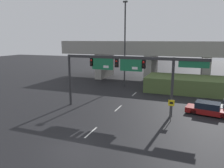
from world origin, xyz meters
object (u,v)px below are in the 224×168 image
(speed_limit_sign, at_px, (171,107))
(parked_sedan_near_right, at_px, (209,109))
(highway_light_pole_near, at_px, (125,43))
(signal_gantry, at_px, (126,67))

(speed_limit_sign, bearing_deg, parked_sedan_near_right, 44.41)
(speed_limit_sign, xyz_separation_m, highway_light_pole_near, (-9.31, 14.28, 5.94))
(signal_gantry, height_order, speed_limit_sign, signal_gantry)
(parked_sedan_near_right, bearing_deg, speed_limit_sign, -126.06)
(highway_light_pole_near, bearing_deg, speed_limit_sign, -56.90)
(signal_gantry, relative_size, highway_light_pole_near, 1.12)
(speed_limit_sign, relative_size, parked_sedan_near_right, 0.46)
(speed_limit_sign, distance_m, highway_light_pole_near, 18.05)
(parked_sedan_near_right, bearing_deg, highway_light_pole_near, 149.81)
(highway_light_pole_near, relative_size, parked_sedan_near_right, 2.83)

